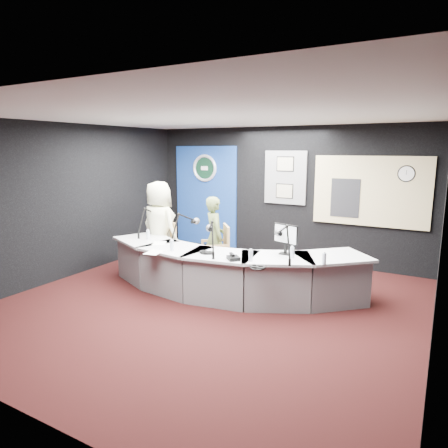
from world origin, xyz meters
The scene contains 33 objects.
ground centered at (0.00, 0.00, 0.00)m, with size 6.00×6.00×0.00m, color black.
ceiling centered at (0.00, 0.00, 2.80)m, with size 6.00×6.00×0.02m, color silver.
wall_back centered at (0.00, 3.00, 1.40)m, with size 6.00×0.02×2.80m, color black.
wall_front centered at (0.00, -3.00, 1.40)m, with size 6.00×0.02×2.80m, color black.
wall_left centered at (-3.00, 0.00, 1.40)m, with size 0.02×6.00×2.80m, color black.
wall_right centered at (3.00, 0.00, 1.40)m, with size 0.02×6.00×2.80m, color black.
broadcast_desk centered at (-0.05, 0.55, 0.38)m, with size 4.50×1.90×0.75m, color #B5B7BA, non-canonical shape.
backdrop_panel centered at (-1.90, 2.97, 1.25)m, with size 1.60×0.05×2.30m, color navy.
agency_seal centered at (-1.90, 2.93, 1.90)m, with size 0.63×0.63×0.07m, color silver.
seal_center centered at (-1.90, 2.94, 1.90)m, with size 0.48×0.48×0.01m, color black.
pinboard centered at (0.05, 2.97, 1.75)m, with size 0.90×0.04×1.10m, color slate.
framed_photo_upper centered at (0.05, 2.94, 2.03)m, with size 0.34×0.02×0.27m, color gray.
framed_photo_lower centered at (0.05, 2.94, 1.47)m, with size 0.34×0.02×0.27m, color gray.
booth_window_frame centered at (1.75, 2.97, 1.55)m, with size 2.12×0.06×1.32m, color #D1BB82.
booth_glow centered at (1.75, 2.96, 1.55)m, with size 2.00×0.02×1.20m, color beige.
equipment_rack centered at (1.30, 2.94, 1.40)m, with size 0.55×0.02×0.75m, color black.
wall_clock centered at (2.35, 2.94, 1.90)m, with size 0.28×0.28×0.01m, color white.
armchair_left centered at (-1.71, 0.98, 0.52)m, with size 0.58×0.58×1.04m, color #A5814B, non-canonical shape.
armchair_right centered at (-0.64, 1.23, 0.48)m, with size 0.54×0.54×0.96m, color #A5814B, non-canonical shape.
draped_jacket centered at (-1.84, 1.20, 0.62)m, with size 0.50×0.10×0.70m, color #6A6559.
person_man centered at (-1.71, 0.98, 0.87)m, with size 0.85×0.55×1.74m, color beige.
person_woman centered at (-0.64, 1.23, 0.75)m, with size 0.54×0.36×1.49m, color #4D5B2F.
computer_monitor centered at (0.94, 0.69, 1.07)m, with size 0.49×0.03×0.33m, color black.
desk_phone centered at (0.38, 0.03, 0.78)m, with size 0.20×0.16×0.05m, color black.
headphones_near centered at (0.87, -0.17, 0.77)m, with size 0.23×0.23×0.04m, color black.
headphones_far centered at (-0.15, 0.14, 0.77)m, with size 0.19×0.19×0.03m, color black.
paper_stack centered at (-1.20, 0.32, 0.75)m, with size 0.21×0.30×0.00m, color white.
notepad centered at (-0.89, -0.20, 0.75)m, with size 0.22×0.31×0.00m, color white.
boom_mic_a centered at (-1.74, 0.74, 1.05)m, with size 0.16×0.74×0.60m, color black, non-canonical shape.
boom_mic_b centered at (-0.83, 0.55, 1.05)m, with size 0.21×0.73×0.60m, color black, non-canonical shape.
boom_mic_c centered at (-0.07, 0.17, 1.05)m, with size 0.48×0.62×0.60m, color black, non-canonical shape.
boom_mic_d centered at (1.02, 0.39, 1.05)m, with size 0.49×0.62×0.60m, color black, non-canonical shape.
water_bottles centered at (0.01, 0.30, 0.84)m, with size 3.24×0.58×0.18m, color silver, non-canonical shape.
Camera 1 is at (3.00, -4.93, 2.34)m, focal length 32.00 mm.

